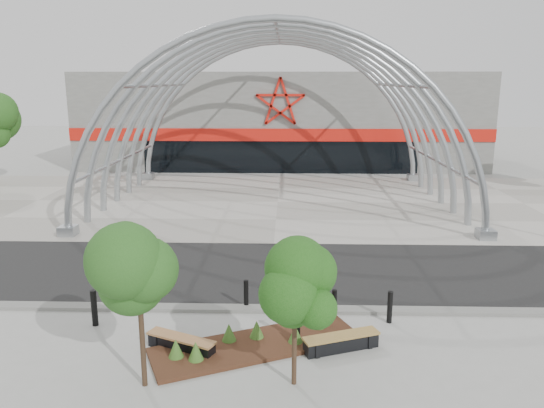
% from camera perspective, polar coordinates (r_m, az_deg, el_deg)
% --- Properties ---
extents(ground, '(140.00, 140.00, 0.00)m').
position_cam_1_polar(ground, '(17.94, -0.39, -11.07)').
color(ground, '#9B9A95').
rests_on(ground, ground).
extents(road, '(140.00, 7.00, 0.02)m').
position_cam_1_polar(road, '(21.17, -0.04, -7.15)').
color(road, black).
rests_on(road, ground).
extents(forecourt, '(60.00, 17.00, 0.04)m').
position_cam_1_polar(forecourt, '(32.68, 0.61, 0.20)').
color(forecourt, '#9A958B').
rests_on(forecourt, ground).
extents(kerb, '(60.00, 0.50, 0.12)m').
position_cam_1_polar(kerb, '(17.69, -0.42, -11.23)').
color(kerb, slate).
rests_on(kerb, ground).
extents(arena_building, '(34.00, 15.24, 8.00)m').
position_cam_1_polar(arena_building, '(49.91, 1.03, 9.32)').
color(arena_building, slate).
rests_on(arena_building, ground).
extents(vault_canopy, '(20.80, 15.80, 20.36)m').
position_cam_1_polar(vault_canopy, '(32.69, 0.61, 0.20)').
color(vault_canopy, '#999FA3').
rests_on(vault_canopy, ground).
extents(planting_bed, '(6.18, 4.10, 0.63)m').
position_cam_1_polar(planting_bed, '(15.49, -1.92, -14.61)').
color(planting_bed, black).
rests_on(planting_bed, ground).
extents(street_tree_0, '(1.80, 1.80, 4.11)m').
position_cam_1_polar(street_tree_0, '(12.95, -14.19, -7.19)').
color(street_tree_0, black).
rests_on(street_tree_0, ground).
extents(street_tree_1, '(1.52, 1.52, 3.60)m').
position_cam_1_polar(street_tree_1, '(12.77, 2.49, -8.84)').
color(street_tree_1, '#301F13').
rests_on(street_tree_1, ground).
extents(bench_0, '(2.07, 1.28, 0.43)m').
position_cam_1_polar(bench_0, '(15.45, -9.73, -14.64)').
color(bench_0, black).
rests_on(bench_0, ground).
extents(bench_1, '(2.23, 1.23, 0.46)m').
position_cam_1_polar(bench_1, '(15.42, 7.45, -14.55)').
color(bench_1, black).
rests_on(bench_1, ground).
extents(bollard_0, '(0.18, 0.18, 1.15)m').
position_cam_1_polar(bollard_0, '(17.39, -18.58, -10.55)').
color(bollard_0, black).
rests_on(bollard_0, ground).
extents(bollard_1, '(0.15, 0.15, 0.97)m').
position_cam_1_polar(bollard_1, '(17.74, -2.80, -9.67)').
color(bollard_1, black).
rests_on(bollard_1, ground).
extents(bollard_2, '(0.18, 0.18, 1.14)m').
position_cam_1_polar(bollard_2, '(15.51, 2.72, -12.84)').
color(bollard_2, black).
rests_on(bollard_2, ground).
extents(bollard_3, '(0.16, 0.16, 0.98)m').
position_cam_1_polar(bollard_3, '(17.04, 6.70, -10.73)').
color(bollard_3, black).
rests_on(bollard_3, ground).
extents(bollard_4, '(0.16, 0.16, 1.03)m').
position_cam_1_polar(bollard_4, '(17.11, 12.56, -10.78)').
color(bollard_4, black).
rests_on(bollard_4, ground).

